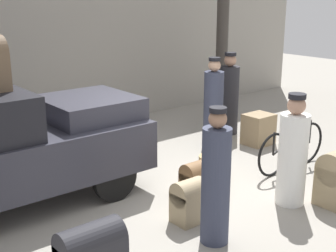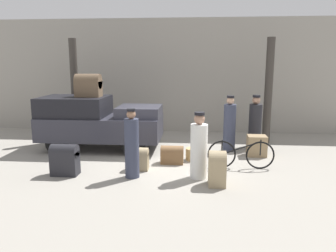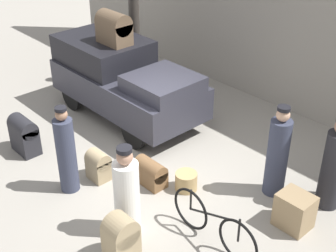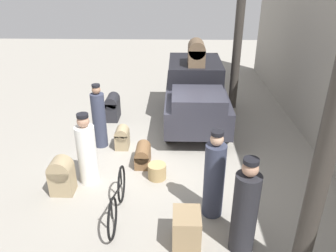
% 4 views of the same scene
% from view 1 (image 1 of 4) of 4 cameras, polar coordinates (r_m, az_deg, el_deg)
% --- Properties ---
extents(ground_plane, '(30.00, 30.00, 0.00)m').
position_cam_1_polar(ground_plane, '(7.39, -0.23, -7.71)').
color(ground_plane, gray).
extents(station_building_facade, '(16.00, 0.15, 4.50)m').
position_cam_1_polar(station_building_facade, '(10.28, -14.94, 11.49)').
color(station_building_facade, gray).
rests_on(station_building_facade, ground).
extents(canopy_pillar_right, '(0.27, 0.27, 3.62)m').
position_cam_1_polar(canopy_pillar_right, '(10.86, 6.60, 9.81)').
color(canopy_pillar_right, '#38332D').
rests_on(canopy_pillar_right, ground).
extents(truck, '(3.83, 1.74, 1.71)m').
position_cam_1_polar(truck, '(6.87, -19.62, -2.14)').
color(truck, black).
rests_on(truck, ground).
extents(bicycle, '(1.76, 0.04, 0.80)m').
position_cam_1_polar(bicycle, '(8.33, 14.86, -2.63)').
color(bicycle, black).
rests_on(bicycle, ground).
extents(wicker_basket, '(0.41, 0.41, 0.35)m').
position_cam_1_polar(wicker_basket, '(7.88, 5.24, -4.84)').
color(wicker_basket, tan).
rests_on(wicker_basket, ground).
extents(porter_standing_middle, '(0.38, 0.38, 1.77)m').
position_cam_1_polar(porter_standing_middle, '(9.23, 5.55, 2.42)').
color(porter_standing_middle, '#33384C').
rests_on(porter_standing_middle, ground).
extents(porter_lifting_near_truck, '(0.35, 0.35, 1.71)m').
position_cam_1_polar(porter_lifting_near_truck, '(5.66, 5.85, -6.82)').
color(porter_lifting_near_truck, '#33384C').
rests_on(porter_lifting_near_truck, ground).
extents(conductor_in_dark_uniform, '(0.41, 0.41, 1.76)m').
position_cam_1_polar(conductor_in_dark_uniform, '(10.11, 7.44, 3.51)').
color(conductor_in_dark_uniform, '#232328').
rests_on(conductor_in_dark_uniform, ground).
extents(porter_with_bicycle, '(0.41, 0.41, 1.63)m').
position_cam_1_polar(porter_with_bicycle, '(6.90, 14.96, -3.45)').
color(porter_with_bicycle, white).
rests_on(porter_with_bicycle, ground).
extents(suitcase_black_upright, '(0.56, 0.47, 0.62)m').
position_cam_1_polar(suitcase_black_upright, '(9.58, 10.96, -0.38)').
color(suitcase_black_upright, '#937A56').
rests_on(suitcase_black_upright, ground).
extents(trunk_umber_medium, '(0.42, 0.34, 0.60)m').
position_cam_1_polar(trunk_umber_medium, '(6.30, 2.60, -9.03)').
color(trunk_umber_medium, '#9E8966').
rests_on(trunk_umber_medium, ground).
extents(trunk_large_brown, '(0.63, 0.34, 0.51)m').
position_cam_1_polar(trunk_large_brown, '(7.23, 4.06, -6.12)').
color(trunk_large_brown, brown).
rests_on(trunk_large_brown, ground).
extents(suitcase_tan_flat, '(0.39, 0.47, 0.82)m').
position_cam_1_polar(suitcase_tan_flat, '(7.11, 19.78, -6.01)').
color(suitcase_tan_flat, '#9E8966').
rests_on(suitcase_tan_flat, ground).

